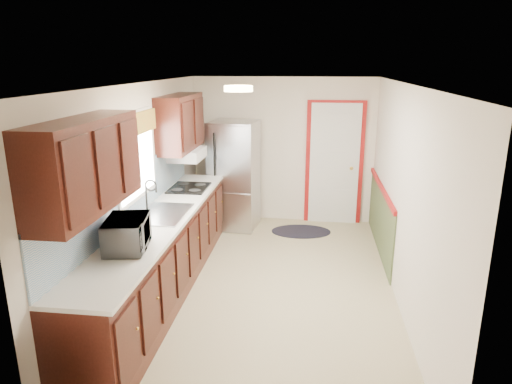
# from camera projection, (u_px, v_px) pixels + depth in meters

# --- Properties ---
(room_shell) EXTENTS (3.20, 5.20, 2.52)m
(room_shell) POSITION_uv_depth(u_px,v_px,m) (268.00, 191.00, 5.22)
(room_shell) COLOR tan
(room_shell) RESTS_ON ground
(kitchen_run) EXTENTS (0.63, 4.00, 2.20)m
(kitchen_run) POSITION_uv_depth(u_px,v_px,m) (158.00, 227.00, 5.19)
(kitchen_run) COLOR #33110B
(kitchen_run) RESTS_ON ground
(back_wall_trim) EXTENTS (1.12, 2.30, 2.08)m
(back_wall_trim) POSITION_uv_depth(u_px,v_px,m) (343.00, 175.00, 7.29)
(back_wall_trim) COLOR maroon
(back_wall_trim) RESTS_ON ground
(ceiling_fixture) EXTENTS (0.30, 0.30, 0.06)m
(ceiling_fixture) POSITION_uv_depth(u_px,v_px,m) (238.00, 89.00, 4.74)
(ceiling_fixture) COLOR #FFD88C
(ceiling_fixture) RESTS_ON room_shell
(microwave) EXTENTS (0.39, 0.58, 0.36)m
(microwave) POSITION_uv_depth(u_px,v_px,m) (127.00, 230.00, 4.23)
(microwave) COLOR white
(microwave) RESTS_ON kitchen_run
(refrigerator) EXTENTS (0.79, 0.77, 1.73)m
(refrigerator) POSITION_uv_depth(u_px,v_px,m) (234.00, 175.00, 7.35)
(refrigerator) COLOR #B7B7BC
(refrigerator) RESTS_ON ground
(rug) EXTENTS (0.99, 0.69, 0.01)m
(rug) POSITION_uv_depth(u_px,v_px,m) (301.00, 231.00, 7.31)
(rug) COLOR black
(rug) RESTS_ON ground
(cooktop) EXTENTS (0.50, 0.60, 0.02)m
(cooktop) POSITION_uv_depth(u_px,v_px,m) (189.00, 188.00, 6.30)
(cooktop) COLOR black
(cooktop) RESTS_ON kitchen_run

